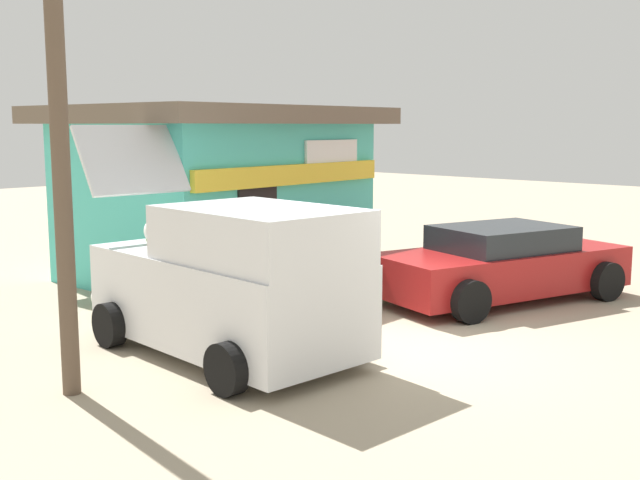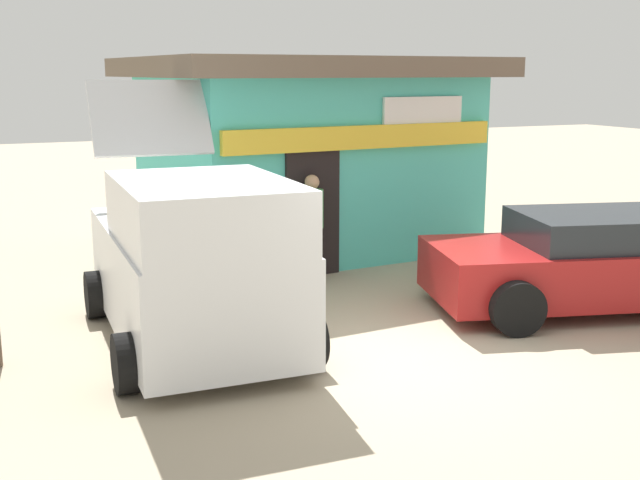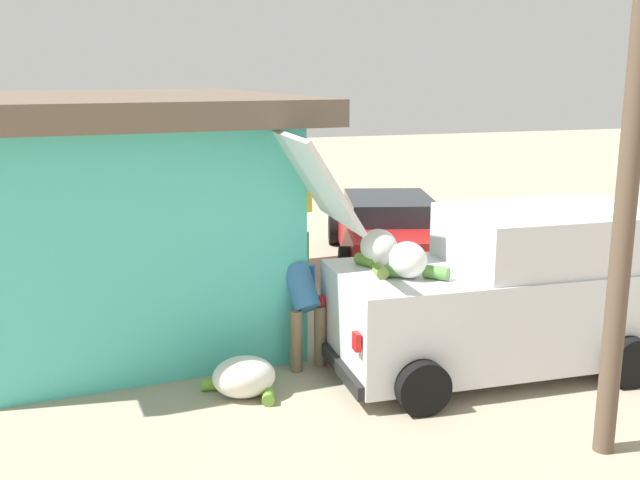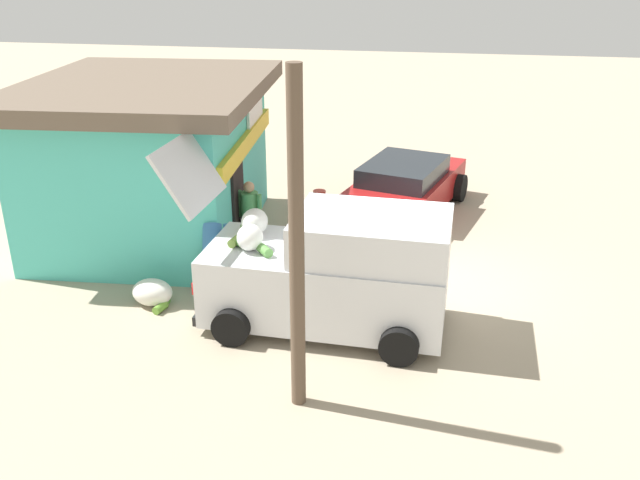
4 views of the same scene
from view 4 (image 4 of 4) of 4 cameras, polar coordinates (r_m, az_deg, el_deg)
name	(u,v)px [view 4 (image 4 of 4)]	position (r m, az deg, el deg)	size (l,w,h in m)	color
ground_plane	(417,279)	(13.32, 7.94, -3.20)	(60.00, 60.00, 0.00)	tan
storefront_bar	(152,158)	(15.12, -13.67, 6.59)	(6.09, 5.17, 3.33)	#4CC6B7
delivery_van	(334,271)	(11.25, 1.18, -2.54)	(2.29, 4.59, 2.99)	silver
parked_sedan	(403,189)	(16.21, 6.79, 4.14)	(4.80, 3.08, 1.28)	maroon
vendor_standing	(250,214)	(13.81, -5.77, 2.11)	(0.44, 0.54, 1.61)	#4C4C51
customer_bending	(213,248)	(12.56, -8.82, -0.68)	(0.66, 0.59, 1.43)	#726047
unloaded_banana_pile	(153,293)	(12.56, -13.57, -4.24)	(0.74, 0.83, 0.47)	silver
paint_bucket	(319,197)	(16.93, -0.05, 3.53)	(0.31, 0.31, 0.34)	#BF3F33
utility_pole	(297,249)	(8.76, -1.93, -0.76)	(0.20, 0.20, 4.64)	brown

